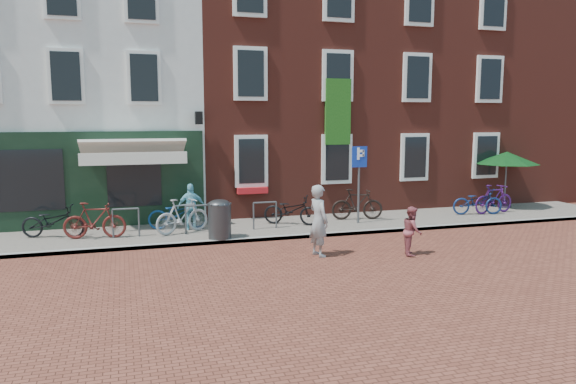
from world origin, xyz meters
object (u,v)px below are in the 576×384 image
object	(u,v)px
boy	(412,231)
bicycle_4	(291,210)
parasol	(507,156)
parking_sign	(359,170)
bicycle_6	(478,201)
bicycle_2	(178,214)
litter_bin	(220,217)
cafe_person	(191,207)
bicycle_1	(95,220)
woman	(319,221)
bicycle_3	(182,216)
bicycle_5	(357,204)
bicycle_0	(53,221)
bicycle_7	(494,199)

from	to	relation	value
boy	bicycle_4	xyz separation A→B (m)	(-1.90, 4.08, -0.06)
parasol	bicycle_4	size ratio (longest dim) A/B	1.33
parking_sign	bicycle_6	xyz separation A→B (m)	(4.54, 0.20, -1.22)
boy	bicycle_2	bearing A→B (deg)	71.56
litter_bin	boy	size ratio (longest dim) A/B	0.95
parking_sign	bicycle_4	world-z (taller)	parking_sign
cafe_person	litter_bin	bearing A→B (deg)	114.62
cafe_person	bicycle_1	bearing A→B (deg)	11.11
parking_sign	bicycle_6	size ratio (longest dim) A/B	1.40
woman	bicycle_2	distance (m)	4.95
cafe_person	bicycle_4	bearing A→B (deg)	178.96
litter_bin	parking_sign	bearing A→B (deg)	11.02
parasol	bicycle_3	bearing A→B (deg)	-174.67
woman	parking_sign	bearing A→B (deg)	-52.38
litter_bin	bicycle_6	world-z (taller)	litter_bin
bicycle_1	bicycle_4	size ratio (longest dim) A/B	0.97
woman	bicycle_5	xyz separation A→B (m)	(2.68, 3.66, -0.29)
parasol	boy	world-z (taller)	parasol
bicycle_4	litter_bin	bearing A→B (deg)	147.39
bicycle_4	cafe_person	bearing A→B (deg)	117.23
bicycle_2	bicycle_5	world-z (taller)	bicycle_5
bicycle_1	litter_bin	bearing A→B (deg)	-98.50
parking_sign	cafe_person	world-z (taller)	parking_sign
woman	bicycle_3	size ratio (longest dim) A/B	1.06
woman	bicycle_0	bearing A→B (deg)	46.75
bicycle_0	bicycle_6	world-z (taller)	same
litter_bin	bicycle_7	distance (m)	9.85
woman	bicycle_6	size ratio (longest dim) A/B	1.03
bicycle_5	bicycle_6	xyz separation A→B (m)	(4.34, -0.34, -0.05)
litter_bin	cafe_person	bearing A→B (deg)	112.90
boy	bicycle_5	world-z (taller)	boy
boy	bicycle_6	size ratio (longest dim) A/B	0.71
bicycle_1	bicycle_5	xyz separation A→B (m)	(8.07, 0.46, 0.00)
bicycle_4	bicycle_6	xyz separation A→B (m)	(6.65, -0.19, 0.00)
bicycle_0	bicycle_4	distance (m)	6.88
bicycle_4	bicycle_5	world-z (taller)	bicycle_5
litter_bin	woman	world-z (taller)	woman
litter_bin	parasol	xyz separation A→B (m)	(11.02, 2.10, 1.32)
bicycle_3	bicycle_7	distance (m)	10.70
bicycle_5	bicycle_6	distance (m)	4.36
parking_sign	woman	xyz separation A→B (m)	(-2.48, -3.12, -0.88)
parasol	bicycle_5	size ratio (longest dim) A/B	1.37
bicycle_3	bicycle_6	world-z (taller)	bicycle_3
bicycle_5	bicycle_6	bearing A→B (deg)	-82.40
bicycle_6	bicycle_1	bearing A→B (deg)	102.48
bicycle_1	bicycle_4	world-z (taller)	bicycle_1
bicycle_1	bicycle_2	bearing A→B (deg)	-66.16
bicycle_6	parking_sign	bearing A→B (deg)	104.50
cafe_person	bicycle_3	xyz separation A→B (m)	(-0.31, -0.44, -0.18)
bicycle_3	bicycle_4	bearing A→B (deg)	-108.77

